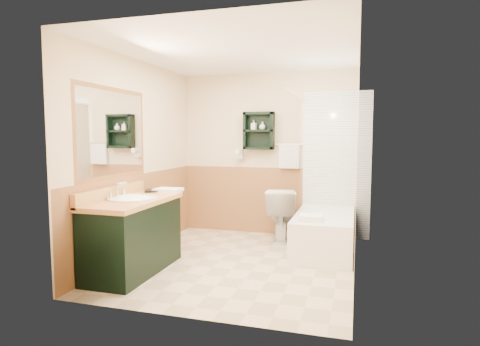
{
  "coord_description": "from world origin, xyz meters",
  "views": [
    {
      "loc": [
        1.29,
        -4.38,
        1.47
      ],
      "look_at": [
        -0.04,
        0.2,
        1.03
      ],
      "focal_mm": 30.0,
      "sensor_mm": 36.0,
      "label": 1
    }
  ],
  "objects_px": {
    "toilet": "(281,214)",
    "hair_dryer": "(240,154)",
    "wall_shelf": "(259,131)",
    "vanity_book": "(145,183)",
    "soap_bottle_b": "(262,127)",
    "soap_bottle_a": "(254,127)",
    "vanity": "(134,236)",
    "bathtub": "(325,232)"
  },
  "relations": [
    {
      "from": "toilet",
      "to": "soap_bottle_b",
      "type": "height_order",
      "value": "soap_bottle_b"
    },
    {
      "from": "wall_shelf",
      "to": "soap_bottle_b",
      "type": "bearing_deg",
      "value": -5.11
    },
    {
      "from": "wall_shelf",
      "to": "vanity_book",
      "type": "xyz_separation_m",
      "value": [
        -1.06,
        -1.48,
        -0.64
      ]
    },
    {
      "from": "soap_bottle_a",
      "to": "vanity",
      "type": "bearing_deg",
      "value": -112.02
    },
    {
      "from": "vanity",
      "to": "soap_bottle_b",
      "type": "bearing_deg",
      "value": 64.88
    },
    {
      "from": "vanity",
      "to": "vanity_book",
      "type": "distance_m",
      "value": 0.77
    },
    {
      "from": "bathtub",
      "to": "vanity_book",
      "type": "bearing_deg",
      "value": -157.55
    },
    {
      "from": "hair_dryer",
      "to": "soap_bottle_b",
      "type": "xyz_separation_m",
      "value": [
        0.36,
        -0.03,
        0.41
      ]
    },
    {
      "from": "vanity_book",
      "to": "soap_bottle_a",
      "type": "bearing_deg",
      "value": 33.26
    },
    {
      "from": "vanity",
      "to": "vanity_book",
      "type": "xyz_separation_m",
      "value": [
        -0.17,
        0.56,
        0.51
      ]
    },
    {
      "from": "vanity_book",
      "to": "soap_bottle_a",
      "type": "xyz_separation_m",
      "value": [
        0.99,
        1.47,
        0.69
      ]
    },
    {
      "from": "vanity",
      "to": "soap_bottle_a",
      "type": "distance_m",
      "value": 2.5
    },
    {
      "from": "wall_shelf",
      "to": "vanity_book",
      "type": "relative_size",
      "value": 2.5
    },
    {
      "from": "wall_shelf",
      "to": "bathtub",
      "type": "bearing_deg",
      "value": -30.97
    },
    {
      "from": "toilet",
      "to": "soap_bottle_b",
      "type": "bearing_deg",
      "value": -44.43
    },
    {
      "from": "vanity",
      "to": "toilet",
      "type": "height_order",
      "value": "vanity"
    },
    {
      "from": "wall_shelf",
      "to": "vanity",
      "type": "relative_size",
      "value": 0.44
    },
    {
      "from": "vanity_book",
      "to": "soap_bottle_b",
      "type": "bearing_deg",
      "value": 29.9
    },
    {
      "from": "soap_bottle_a",
      "to": "hair_dryer",
      "type": "bearing_deg",
      "value": 172.42
    },
    {
      "from": "hair_dryer",
      "to": "soap_bottle_b",
      "type": "relative_size",
      "value": 2.1
    },
    {
      "from": "bathtub",
      "to": "vanity_book",
      "type": "distance_m",
      "value": 2.35
    },
    {
      "from": "vanity_book",
      "to": "bathtub",
      "type": "bearing_deg",
      "value": -0.48
    },
    {
      "from": "hair_dryer",
      "to": "vanity_book",
      "type": "relative_size",
      "value": 1.09
    },
    {
      "from": "soap_bottle_b",
      "to": "soap_bottle_a",
      "type": "bearing_deg",
      "value": 180.0
    },
    {
      "from": "toilet",
      "to": "soap_bottle_a",
      "type": "bearing_deg",
      "value": -36.01
    },
    {
      "from": "wall_shelf",
      "to": "toilet",
      "type": "relative_size",
      "value": 0.73
    },
    {
      "from": "toilet",
      "to": "hair_dryer",
      "type": "bearing_deg",
      "value": -29.99
    },
    {
      "from": "wall_shelf",
      "to": "soap_bottle_b",
      "type": "distance_m",
      "value": 0.08
    },
    {
      "from": "bathtub",
      "to": "toilet",
      "type": "bearing_deg",
      "value": 149.97
    },
    {
      "from": "bathtub",
      "to": "toilet",
      "type": "height_order",
      "value": "toilet"
    },
    {
      "from": "hair_dryer",
      "to": "toilet",
      "type": "bearing_deg",
      "value": -21.6
    },
    {
      "from": "wall_shelf",
      "to": "bathtub",
      "type": "distance_m",
      "value": 1.77
    },
    {
      "from": "vanity",
      "to": "toilet",
      "type": "relative_size",
      "value": 1.67
    },
    {
      "from": "wall_shelf",
      "to": "soap_bottle_b",
      "type": "height_order",
      "value": "wall_shelf"
    },
    {
      "from": "hair_dryer",
      "to": "soap_bottle_a",
      "type": "distance_m",
      "value": 0.46
    },
    {
      "from": "hair_dryer",
      "to": "toilet",
      "type": "xyz_separation_m",
      "value": [
        0.69,
        -0.27,
        -0.83
      ]
    },
    {
      "from": "bathtub",
      "to": "vanity_book",
      "type": "relative_size",
      "value": 6.83
    },
    {
      "from": "hair_dryer",
      "to": "soap_bottle_a",
      "type": "relative_size",
      "value": 1.69
    },
    {
      "from": "vanity",
      "to": "soap_bottle_b",
      "type": "relative_size",
      "value": 10.95
    },
    {
      "from": "vanity",
      "to": "soap_bottle_a",
      "type": "xyz_separation_m",
      "value": [
        0.82,
        2.03,
        1.2
      ]
    },
    {
      "from": "hair_dryer",
      "to": "vanity",
      "type": "relative_size",
      "value": 0.19
    },
    {
      "from": "wall_shelf",
      "to": "soap_bottle_a",
      "type": "height_order",
      "value": "wall_shelf"
    }
  ]
}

